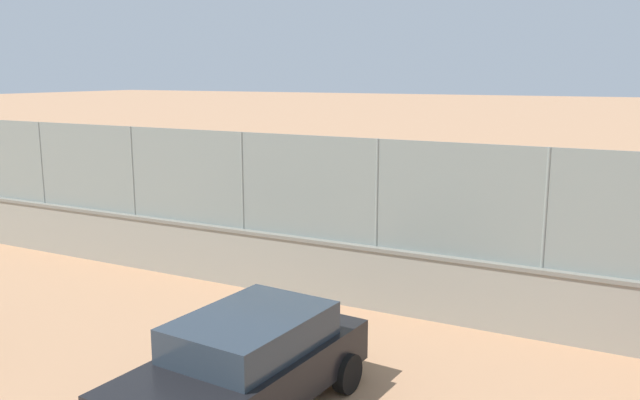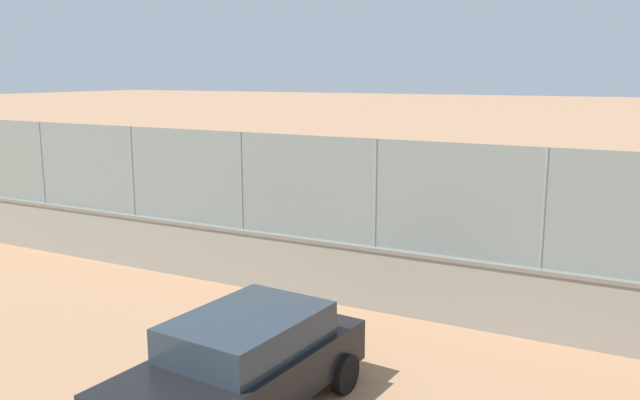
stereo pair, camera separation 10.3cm
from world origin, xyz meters
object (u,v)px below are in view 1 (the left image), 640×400
object	(u,v)px
player_near_wall_returning	(388,211)
player_crossing_court	(334,226)
player_baseline_waiting	(400,181)
sports_ball	(367,210)
parked_car_black	(245,364)

from	to	relation	value
player_near_wall_returning	player_crossing_court	size ratio (longest dim) A/B	0.92
player_baseline_waiting	player_near_wall_returning	bearing A→B (deg)	105.83
player_near_wall_returning	sports_ball	world-z (taller)	player_near_wall_returning
parked_car_black	player_baseline_waiting	bearing A→B (deg)	-78.18
player_baseline_waiting	player_near_wall_returning	world-z (taller)	player_baseline_waiting
player_baseline_waiting	player_near_wall_returning	distance (m)	4.56
player_baseline_waiting	player_near_wall_returning	size ratio (longest dim) A/B	1.16
player_crossing_court	sports_ball	xyz separation A→B (m)	(1.74, -6.31, -0.91)
player_crossing_court	player_baseline_waiting	bearing A→B (deg)	-83.51
player_crossing_court	parked_car_black	bearing A→B (deg)	106.62
player_baseline_waiting	player_crossing_court	size ratio (longest dim) A/B	1.07
player_crossing_court	sports_ball	bearing A→B (deg)	-74.58
player_baseline_waiting	parked_car_black	size ratio (longest dim) A/B	0.40
player_crossing_court	sports_ball	distance (m)	6.61
player_near_wall_returning	parked_car_black	world-z (taller)	player_near_wall_returning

